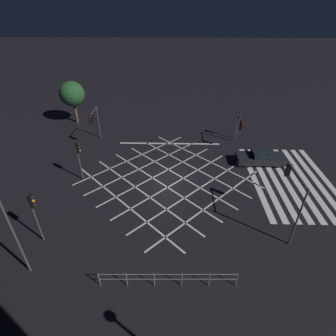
{
  "coord_description": "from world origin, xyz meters",
  "views": [
    {
      "loc": [
        -19.26,
        -0.48,
        13.61
      ],
      "look_at": [
        0.0,
        0.0,
        1.08
      ],
      "focal_mm": 28.0,
      "sensor_mm": 36.0,
      "label": 1
    }
  ],
  "objects_px": {
    "traffic_light_sw_main": "(293,189)",
    "traffic_light_se_cross": "(238,119)",
    "street_tree_far": "(72,94)",
    "traffic_light_ne_main": "(94,119)",
    "waiting_car": "(261,158)",
    "traffic_light_median_north": "(79,153)",
    "traffic_light_nw_cross": "(34,209)",
    "traffic_light_se_main": "(239,125)"
  },
  "relations": [
    {
      "from": "traffic_light_ne_main",
      "to": "traffic_light_nw_cross",
      "type": "bearing_deg",
      "value": -0.09
    },
    {
      "from": "traffic_light_se_main",
      "to": "street_tree_far",
      "type": "xyz_separation_m",
      "value": [
        6.39,
        19.37,
        1.06
      ]
    },
    {
      "from": "traffic_light_ne_main",
      "to": "street_tree_far",
      "type": "distance_m",
      "value": 7.15
    },
    {
      "from": "traffic_light_nw_cross",
      "to": "street_tree_far",
      "type": "xyz_separation_m",
      "value": [
        19.82,
        4.09,
        0.89
      ]
    },
    {
      "from": "traffic_light_ne_main",
      "to": "waiting_car",
      "type": "relative_size",
      "value": 0.82
    },
    {
      "from": "traffic_light_sw_main",
      "to": "street_tree_far",
      "type": "xyz_separation_m",
      "value": [
        18.18,
        20.28,
        0.31
      ]
    },
    {
      "from": "traffic_light_sw_main",
      "to": "waiting_car",
      "type": "relative_size",
      "value": 0.99
    },
    {
      "from": "traffic_light_se_cross",
      "to": "traffic_light_median_north",
      "type": "bearing_deg",
      "value": 29.14
    },
    {
      "from": "traffic_light_median_north",
      "to": "traffic_light_sw_main",
      "type": "xyz_separation_m",
      "value": [
        -5.42,
        -15.65,
        0.71
      ]
    },
    {
      "from": "traffic_light_nw_cross",
      "to": "traffic_light_median_north",
      "type": "bearing_deg",
      "value": 85.6
    },
    {
      "from": "traffic_light_se_main",
      "to": "traffic_light_median_north",
      "type": "bearing_deg",
      "value": -66.62
    },
    {
      "from": "waiting_car",
      "to": "traffic_light_ne_main",
      "type": "bearing_deg",
      "value": -12.84
    },
    {
      "from": "waiting_car",
      "to": "street_tree_far",
      "type": "bearing_deg",
      "value": -24.58
    },
    {
      "from": "street_tree_far",
      "to": "traffic_light_nw_cross",
      "type": "bearing_deg",
      "value": -168.35
    },
    {
      "from": "traffic_light_nw_cross",
      "to": "traffic_light_median_north",
      "type": "xyz_separation_m",
      "value": [
        7.06,
        -0.54,
        -0.13
      ]
    },
    {
      "from": "waiting_car",
      "to": "traffic_light_se_cross",
      "type": "bearing_deg",
      "value": -75.24
    },
    {
      "from": "traffic_light_se_main",
      "to": "street_tree_far",
      "type": "distance_m",
      "value": 20.42
    },
    {
      "from": "traffic_light_nw_cross",
      "to": "waiting_car",
      "type": "bearing_deg",
      "value": 30.94
    },
    {
      "from": "traffic_light_nw_cross",
      "to": "waiting_car",
      "type": "xyz_separation_m",
      "value": [
        10.18,
        -16.99,
        -2.18
      ]
    },
    {
      "from": "traffic_light_median_north",
      "to": "traffic_light_ne_main",
      "type": "relative_size",
      "value": 0.98
    },
    {
      "from": "traffic_light_sw_main",
      "to": "traffic_light_ne_main",
      "type": "bearing_deg",
      "value": 52.51
    },
    {
      "from": "traffic_light_nw_cross",
      "to": "traffic_light_se_main",
      "type": "xyz_separation_m",
      "value": [
        13.43,
        -15.28,
        -0.17
      ]
    },
    {
      "from": "traffic_light_se_cross",
      "to": "traffic_light_ne_main",
      "type": "distance_m",
      "value": 15.64
    },
    {
      "from": "street_tree_far",
      "to": "traffic_light_se_main",
      "type": "bearing_deg",
      "value": -108.26
    },
    {
      "from": "traffic_light_median_north",
      "to": "traffic_light_se_main",
      "type": "xyz_separation_m",
      "value": [
        6.37,
        -14.74,
        -0.04
      ]
    },
    {
      "from": "traffic_light_ne_main",
      "to": "waiting_car",
      "type": "distance_m",
      "value": 17.53
    },
    {
      "from": "traffic_light_se_cross",
      "to": "traffic_light_sw_main",
      "type": "distance_m",
      "value": 13.86
    },
    {
      "from": "traffic_light_median_north",
      "to": "traffic_light_ne_main",
      "type": "bearing_deg",
      "value": 94.26
    },
    {
      "from": "street_tree_far",
      "to": "traffic_light_se_cross",
      "type": "bearing_deg",
      "value": -102.52
    },
    {
      "from": "traffic_light_nw_cross",
      "to": "street_tree_far",
      "type": "height_order",
      "value": "street_tree_far"
    },
    {
      "from": "traffic_light_se_cross",
      "to": "traffic_light_se_main",
      "type": "distance_m",
      "value": 2.06
    },
    {
      "from": "traffic_light_nw_cross",
      "to": "waiting_car",
      "type": "height_order",
      "value": "traffic_light_nw_cross"
    },
    {
      "from": "traffic_light_median_north",
      "to": "traffic_light_sw_main",
      "type": "height_order",
      "value": "traffic_light_sw_main"
    },
    {
      "from": "traffic_light_se_main",
      "to": "waiting_car",
      "type": "xyz_separation_m",
      "value": [
        -3.25,
        -1.7,
        -2.01
      ]
    },
    {
      "from": "traffic_light_se_cross",
      "to": "traffic_light_ne_main",
      "type": "height_order",
      "value": "traffic_light_ne_main"
    },
    {
      "from": "traffic_light_sw_main",
      "to": "traffic_light_se_cross",
      "type": "bearing_deg",
      "value": 2.49
    },
    {
      "from": "traffic_light_ne_main",
      "to": "traffic_light_sw_main",
      "type": "xyz_separation_m",
      "value": [
        -12.41,
        -16.17,
        0.59
      ]
    },
    {
      "from": "street_tree_far",
      "to": "traffic_light_ne_main",
      "type": "bearing_deg",
      "value": -144.56
    },
    {
      "from": "traffic_light_nw_cross",
      "to": "traffic_light_ne_main",
      "type": "xyz_separation_m",
      "value": [
        14.05,
        -0.02,
        -0.01
      ]
    },
    {
      "from": "traffic_light_median_north",
      "to": "waiting_car",
      "type": "xyz_separation_m",
      "value": [
        3.12,
        -16.44,
        -2.04
      ]
    },
    {
      "from": "traffic_light_se_cross",
      "to": "traffic_light_median_north",
      "type": "xyz_separation_m",
      "value": [
        -8.39,
        15.05,
        0.3
      ]
    },
    {
      "from": "traffic_light_median_north",
      "to": "street_tree_far",
      "type": "xyz_separation_m",
      "value": [
        12.76,
        4.63,
        1.02
      ]
    }
  ]
}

